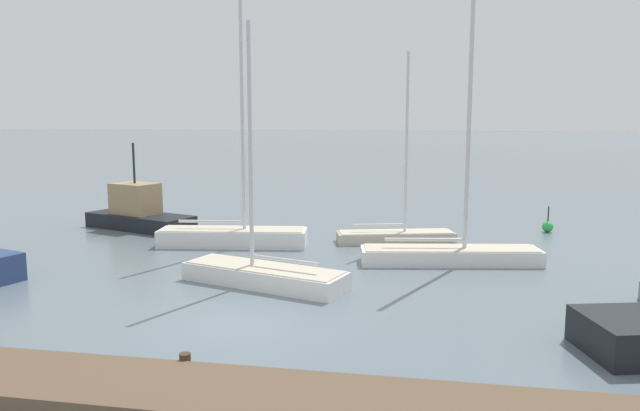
% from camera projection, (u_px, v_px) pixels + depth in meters
% --- Properties ---
extents(ground_plane, '(600.00, 600.00, 0.00)m').
position_uv_depth(ground_plane, '(239.00, 326.00, 15.99)').
color(ground_plane, slate).
extents(dock_pier, '(24.26, 2.32, 0.67)m').
position_uv_depth(dock_pier, '(161.00, 396.00, 11.31)').
color(dock_pier, brown).
rests_on(dock_pier, ground_plane).
extents(sailboat_0, '(5.42, 2.63, 8.42)m').
position_uv_depth(sailboat_0, '(396.00, 233.00, 26.80)').
color(sailboat_0, '#BCB29E').
rests_on(sailboat_0, ground_plane).
extents(sailboat_1, '(6.59, 2.49, 10.97)m').
position_uv_depth(sailboat_1, '(233.00, 233.00, 26.04)').
color(sailboat_1, white).
rests_on(sailboat_1, ground_plane).
extents(sailboat_2, '(5.94, 3.29, 8.62)m').
position_uv_depth(sailboat_2, '(264.00, 272.00, 19.86)').
color(sailboat_2, white).
rests_on(sailboat_2, ground_plane).
extents(sailboat_4, '(6.99, 2.66, 11.56)m').
position_uv_depth(sailboat_4, '(451.00, 249.00, 22.83)').
color(sailboat_4, white).
rests_on(sailboat_4, ground_plane).
extents(fishing_boat_2, '(6.16, 3.92, 4.33)m').
position_uv_depth(fishing_boat_2, '(138.00, 213.00, 30.14)').
color(fishing_boat_2, black).
rests_on(fishing_boat_2, ground_plane).
extents(channel_buoy_0, '(0.53, 0.53, 1.28)m').
position_uv_depth(channel_buoy_0, '(548.00, 227.00, 29.22)').
color(channel_buoy_0, green).
rests_on(channel_buoy_0, ground_plane).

